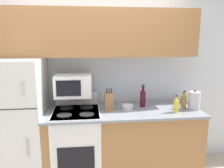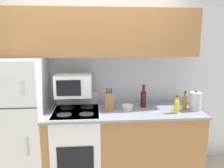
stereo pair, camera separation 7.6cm
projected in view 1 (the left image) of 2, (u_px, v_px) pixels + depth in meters
name	position (u px, v px, depth m)	size (l,w,h in m)	color
wall_back	(92.00, 79.00, 3.08)	(8.00, 0.05, 2.55)	silver
lower_cabinets	(123.00, 143.00, 2.89)	(1.97, 0.68, 0.93)	#9E6B3D
refrigerator	(14.00, 123.00, 2.70)	(0.76, 0.72, 1.60)	silver
upper_cabinets	(92.00, 33.00, 2.78)	(2.73, 0.32, 0.60)	#9E6B3D
stove	(77.00, 145.00, 2.81)	(0.58, 0.66, 1.10)	silver
microwave	(73.00, 85.00, 2.79)	(0.46, 0.36, 0.28)	silver
knife_block	(109.00, 101.00, 2.77)	(0.11, 0.10, 0.29)	#9E6B3D
bowl	(128.00, 107.00, 2.81)	(0.15, 0.15, 0.06)	silver
bottle_wine_red	(143.00, 98.00, 2.92)	(0.08, 0.08, 0.30)	#470F19
bottle_hot_sauce	(183.00, 100.00, 2.95)	(0.05, 0.05, 0.20)	red
bottle_vinegar	(184.00, 102.00, 2.84)	(0.06, 0.06, 0.24)	olive
bottle_cooking_spray	(176.00, 106.00, 2.69)	(0.06, 0.06, 0.22)	gold
kettle	(194.00, 101.00, 2.81)	(0.15, 0.15, 0.25)	#B7B7BC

